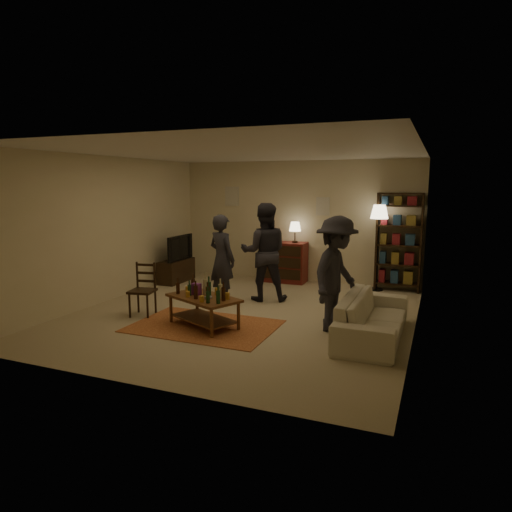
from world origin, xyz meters
The scene contains 13 objects.
floor centered at (0.00, 0.00, 0.00)m, with size 6.00×6.00×0.00m, color #C6B793.
room_shell centered at (-0.65, 2.98, 1.81)m, with size 6.00×6.00×6.00m.
rug centered at (-0.29, -0.87, 0.01)m, with size 2.20×1.50×0.01m, color #9A4321.
coffee_table centered at (-0.29, -0.87, 0.42)m, with size 1.32×1.05×0.81m.
dining_chair centered at (-1.54, -0.67, 0.47)m, with size 0.46×0.46×0.90m.
tv_stand centered at (-2.44, 1.80, 0.38)m, with size 0.40×1.00×1.06m.
dresser centered at (-0.19, 2.71, 0.48)m, with size 1.00×0.50×1.36m.
bookshelf centered at (2.25, 2.78, 1.03)m, with size 0.90×0.34×2.02m.
floor_lamp centered at (1.86, 2.65, 1.51)m, with size 0.36×0.36×1.77m.
sofa centered at (2.20, -0.40, 0.30)m, with size 2.08×0.81×0.61m, color beige.
person_left centered at (-0.67, 0.55, 0.82)m, with size 0.60×0.39×1.64m, color #26262E.
person_right centered at (-0.03, 1.02, 0.92)m, with size 0.90×0.70×1.84m, color #25232B.
person_by_sofa centered at (1.64, -0.31, 0.87)m, with size 1.12×0.64×1.73m, color #28272F.
Camera 1 is at (3.02, -6.88, 2.19)m, focal length 32.00 mm.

